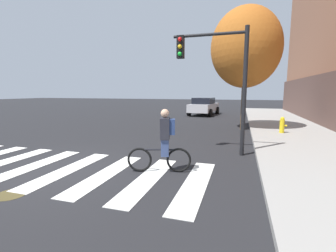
{
  "coord_description": "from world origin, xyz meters",
  "views": [
    {
      "loc": [
        4.97,
        -5.22,
        2.14
      ],
      "look_at": [
        2.46,
        2.9,
        0.9
      ],
      "focal_mm": 25.34,
      "sensor_mm": 36.0,
      "label": 1
    }
  ],
  "objects_px": {
    "fire_hydrant": "(282,125)",
    "street_tree_near": "(246,48)",
    "traffic_light_near": "(219,70)",
    "manhole_cover": "(11,194)",
    "sedan_mid": "(204,106)",
    "cyclist": "(164,141)"
  },
  "relations": [
    {
      "from": "traffic_light_near",
      "to": "cyclist",
      "type": "bearing_deg",
      "value": -116.09
    },
    {
      "from": "fire_hydrant",
      "to": "street_tree_near",
      "type": "height_order",
      "value": "street_tree_near"
    },
    {
      "from": "manhole_cover",
      "to": "fire_hydrant",
      "type": "bearing_deg",
      "value": 54.12
    },
    {
      "from": "manhole_cover",
      "to": "traffic_light_near",
      "type": "bearing_deg",
      "value": 50.91
    },
    {
      "from": "sedan_mid",
      "to": "street_tree_near",
      "type": "bearing_deg",
      "value": -67.05
    },
    {
      "from": "cyclist",
      "to": "traffic_light_near",
      "type": "distance_m",
      "value": 3.33
    },
    {
      "from": "street_tree_near",
      "to": "fire_hydrant",
      "type": "bearing_deg",
      "value": -36.31
    },
    {
      "from": "sedan_mid",
      "to": "street_tree_near",
      "type": "distance_m",
      "value": 9.43
    },
    {
      "from": "fire_hydrant",
      "to": "traffic_light_near",
      "type": "bearing_deg",
      "value": -122.06
    },
    {
      "from": "manhole_cover",
      "to": "street_tree_near",
      "type": "distance_m",
      "value": 12.15
    },
    {
      "from": "manhole_cover",
      "to": "fire_hydrant",
      "type": "distance_m",
      "value": 11.07
    },
    {
      "from": "sedan_mid",
      "to": "traffic_light_near",
      "type": "relative_size",
      "value": 1.13
    },
    {
      "from": "fire_hydrant",
      "to": "street_tree_near",
      "type": "bearing_deg",
      "value": 143.69
    },
    {
      "from": "cyclist",
      "to": "sedan_mid",
      "type": "bearing_deg",
      "value": 94.89
    },
    {
      "from": "traffic_light_near",
      "to": "manhole_cover",
      "type": "bearing_deg",
      "value": -129.09
    },
    {
      "from": "traffic_light_near",
      "to": "street_tree_near",
      "type": "xyz_separation_m",
      "value": [
        0.85,
        5.64,
        1.6
      ]
    },
    {
      "from": "sedan_mid",
      "to": "fire_hydrant",
      "type": "relative_size",
      "value": 6.08
    },
    {
      "from": "manhole_cover",
      "to": "fire_hydrant",
      "type": "relative_size",
      "value": 0.82
    },
    {
      "from": "street_tree_near",
      "to": "cyclist",
      "type": "bearing_deg",
      "value": -104.13
    },
    {
      "from": "sedan_mid",
      "to": "street_tree_near",
      "type": "relative_size",
      "value": 0.72
    },
    {
      "from": "traffic_light_near",
      "to": "fire_hydrant",
      "type": "relative_size",
      "value": 5.38
    },
    {
      "from": "manhole_cover",
      "to": "sedan_mid",
      "type": "distance_m",
      "value": 18.37
    }
  ]
}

